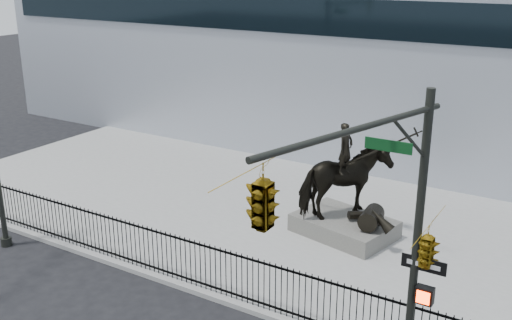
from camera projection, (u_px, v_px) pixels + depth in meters
The scene contains 7 objects.
ground at pixel (160, 307), 16.94m from camera, with size 120.00×120.00×0.00m, color black.
plaza at pixel (281, 218), 22.57m from camera, with size 30.00×12.00×0.15m, color gray.
building at pixel (402, 56), 31.68m from camera, with size 44.00×14.00×9.00m, color silver.
picket_fence at pixel (186, 260), 17.67m from camera, with size 22.10×0.10×1.50m.
statue_plinth at pixel (344, 226), 21.00m from camera, with size 3.29×2.26×0.62m, color #56544F.
equestrian_statue at pixel (348, 184), 20.45m from camera, with size 4.14×3.02×3.58m.
traffic_signal_right at pixel (354, 226), 10.58m from camera, with size 2.17×6.86×7.00m.
Camera 1 is at (10.04, -11.15, 9.30)m, focal length 42.00 mm.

